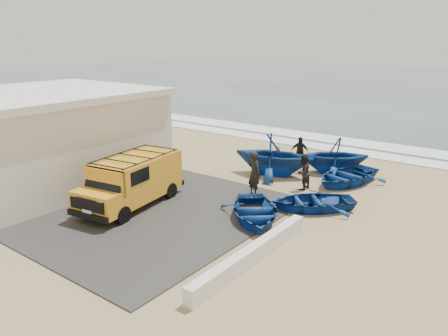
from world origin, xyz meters
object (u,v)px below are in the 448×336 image
Objects in this scene: parapet at (252,254)px; building at (45,136)px; boat_mid_left at (274,155)px; fisherman_back at (300,152)px; fisherman_middle at (303,172)px; boat_far_left at (334,155)px; fisherman_front at (254,174)px; van at (133,179)px; boat_near_right at (312,201)px; boat_mid_right at (346,176)px; boat_near_left at (254,211)px.

building is at bearing 175.42° from parapet.
building is 2.35× the size of boat_mid_left.
boat_mid_left is 2.44× the size of fisherman_back.
building reaches higher than fisherman_middle.
building is 2.69× the size of boat_far_left.
building is 14.22m from boat_far_left.
fisherman_front is (9.26, 4.06, -1.17)m from building.
fisherman_back is at bearing -143.66° from fisherman_middle.
van reaches higher than boat_far_left.
boat_mid_right reaches higher than boat_near_right.
boat_mid_left is at bearing -81.12° from boat_far_left.
van is at bearing -62.03° from boat_far_left.
boat_near_left is 2.13× the size of fisherman_back.
parapet is at bearing -167.29° from boat_mid_left.
boat_near_right is 0.97× the size of boat_far_left.
boat_near_right is at bearing 95.34° from parapet.
van reaches higher than parapet.
boat_mid_right is at bearing 40.44° from boat_near_left.
parapet is (12.50, -1.00, -1.89)m from building.
fisherman_middle is (4.64, 5.98, -0.30)m from van.
boat_mid_right is at bearing -41.09° from fisherman_back.
van is 7.51m from boat_mid_left.
building is at bearing -53.63° from fisherman_middle.
boat_near_right is 1.69× the size of fisherman_front.
boat_mid_left is (-2.38, 5.43, 0.69)m from boat_near_left.
building is at bearing -83.77° from boat_far_left.
boat_far_left reaches higher than fisherman_middle.
boat_near_left reaches higher than parapet.
fisherman_front is 1.22× the size of fisherman_middle.
building is 5.77× the size of fisherman_middle.
boat_far_left is at bearing 153.22° from boat_near_right.
boat_near_left is 2.15× the size of fisherman_middle.
parapet is 1.18× the size of van.
boat_near_left is 1.04× the size of boat_near_right.
boat_far_left is 1.89m from fisherman_back.
boat_mid_right is at bearing 94.02° from parapet.
boat_mid_left is at bearing -119.31° from fisherman_back.
boat_near_left is 0.92× the size of boat_mid_right.
fisherman_back is at bearing 110.09° from parapet.
fisherman_middle is at bearing -109.34° from boat_mid_right.
boat_mid_left reaches higher than fisherman_middle.
fisherman_back is (8.75, 9.27, -1.34)m from building.
boat_near_right is (-0.48, 5.10, 0.07)m from parapet.
boat_near_right is at bearing 24.62° from van.
van is at bearing 159.35° from boat_near_left.
fisherman_back is at bearing 64.27° from van.
boat_far_left reaches higher than fisherman_back.
boat_near_left is at bearing 144.11° from fisherman_front.
boat_mid_left is at bearing -172.03° from boat_near_right.
fisherman_front is (-1.37, -5.30, 0.07)m from boat_far_left.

